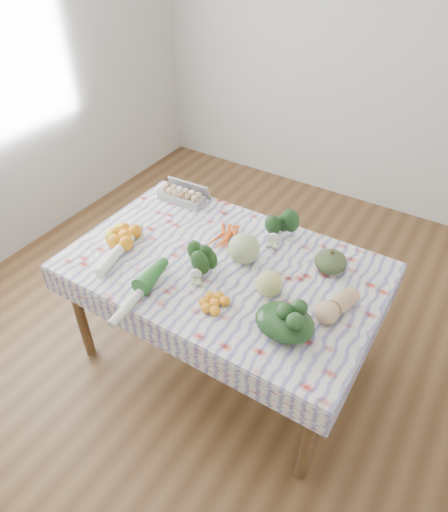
{
  "coord_description": "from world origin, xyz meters",
  "views": [
    {
      "loc": [
        0.99,
        -1.57,
        2.35
      ],
      "look_at": [
        0.0,
        0.0,
        0.82
      ],
      "focal_mm": 32.0,
      "sensor_mm": 36.0,
      "label": 1
    }
  ],
  "objects": [
    {
      "name": "daikon",
      "position": [
        -0.53,
        -0.25,
        0.79
      ],
      "size": [
        0.14,
        0.4,
        0.06
      ],
      "primitive_type": "cylinder",
      "rotation": [
        1.57,
        0.0,
        0.22
      ],
      "color": "white",
      "rests_on": "tablecloth"
    },
    {
      "name": "carrot_bunch",
      "position": [
        -0.11,
        0.19,
        0.78
      ],
      "size": [
        0.21,
        0.2,
        0.03
      ],
      "primitive_type": "cube",
      "rotation": [
        0.0,
        0.0,
        0.13
      ],
      "color": "#DA5112",
      "rests_on": "tablecloth"
    },
    {
      "name": "broccoli",
      "position": [
        -0.09,
        -0.14,
        0.82
      ],
      "size": [
        0.21,
        0.21,
        0.11
      ],
      "primitive_type": "ellipsoid",
      "rotation": [
        0.0,
        0.0,
        0.72
      ],
      "color": "#1F4519",
      "rests_on": "tablecloth"
    },
    {
      "name": "kale_bunch",
      "position": [
        0.13,
        0.35,
        0.84
      ],
      "size": [
        0.21,
        0.19,
        0.15
      ],
      "primitive_type": "ellipsoid",
      "rotation": [
        0.0,
        0.0,
        0.31
      ],
      "color": "#1A3C18",
      "rests_on": "tablecloth"
    },
    {
      "name": "spinach_bag",
      "position": [
        0.48,
        -0.25,
        0.82
      ],
      "size": [
        0.32,
        0.27,
        0.12
      ],
      "primitive_type": "ellipsoid",
      "rotation": [
        0.0,
        0.0,
        0.2
      ],
      "color": "#163214",
      "rests_on": "tablecloth"
    },
    {
      "name": "wall_back",
      "position": [
        0.0,
        2.25,
        1.4
      ],
      "size": [
        4.0,
        0.04,
        2.8
      ],
      "primitive_type": "cube",
      "color": "silver",
      "rests_on": "ground"
    },
    {
      "name": "leek",
      "position": [
        -0.22,
        -0.43,
        0.79
      ],
      "size": [
        0.1,
        0.46,
        0.05
      ],
      "primitive_type": "cylinder",
      "rotation": [
        1.57,
        0.0,
        0.1
      ],
      "color": "silver",
      "rests_on": "tablecloth"
    },
    {
      "name": "dining_table",
      "position": [
        0.0,
        0.0,
        0.68
      ],
      "size": [
        1.6,
        1.0,
        0.75
      ],
      "color": "brown",
      "rests_on": "ground"
    },
    {
      "name": "tablecloth",
      "position": [
        0.0,
        0.0,
        0.76
      ],
      "size": [
        1.66,
        1.06,
        0.01
      ],
      "primitive_type": "cube",
      "color": "white",
      "rests_on": "dining_table"
    },
    {
      "name": "egg_carton",
      "position": [
        -0.56,
        0.38,
        0.8
      ],
      "size": [
        0.31,
        0.13,
        0.08
      ],
      "primitive_type": "cube",
      "rotation": [
        0.0,
        0.0,
        0.05
      ],
      "color": "#989894",
      "rests_on": "tablecloth"
    },
    {
      "name": "cabbage",
      "position": [
        0.07,
        0.08,
        0.85
      ],
      "size": [
        0.2,
        0.2,
        0.17
      ],
      "primitive_type": "sphere",
      "rotation": [
        0.0,
        0.0,
        -0.2
      ],
      "color": "#A2B375",
      "rests_on": "tablecloth"
    },
    {
      "name": "ground",
      "position": [
        0.0,
        0.0,
        0.0
      ],
      "size": [
        4.5,
        4.5,
        0.0
      ],
      "primitive_type": "plane",
      "color": "brown",
      "rests_on": "ground"
    },
    {
      "name": "mandarin_cluster",
      "position": [
        0.13,
        -0.29,
        0.79
      ],
      "size": [
        0.19,
        0.19,
        0.05
      ],
      "primitive_type": "cube",
      "rotation": [
        0.0,
        0.0,
        -0.07
      ],
      "color": "orange",
      "rests_on": "tablecloth"
    },
    {
      "name": "kabocha_squash",
      "position": [
        0.49,
        0.26,
        0.82
      ],
      "size": [
        0.23,
        0.23,
        0.11
      ],
      "primitive_type": "ellipsoid",
      "rotation": [
        0.0,
        0.0,
        0.44
      ],
      "color": "#40522B",
      "rests_on": "tablecloth"
    },
    {
      "name": "orange_cluster",
      "position": [
        -0.58,
        -0.13,
        0.81
      ],
      "size": [
        0.33,
        0.33,
        0.09
      ],
      "primitive_type": "cube",
      "rotation": [
        0.0,
        0.0,
        0.28
      ],
      "color": "orange",
      "rests_on": "tablecloth"
    },
    {
      "name": "grapefruit",
      "position": [
        0.31,
        -0.07,
        0.83
      ],
      "size": [
        0.16,
        0.16,
        0.13
      ],
      "primitive_type": "sphere",
      "rotation": [
        0.0,
        0.0,
        0.21
      ],
      "color": "#BFC164",
      "rests_on": "tablecloth"
    },
    {
      "name": "butternut_squash",
      "position": [
        0.64,
        -0.02,
        0.82
      ],
      "size": [
        0.18,
        0.27,
        0.12
      ],
      "primitive_type": "ellipsoid",
      "rotation": [
        0.0,
        0.0,
        -0.29
      ],
      "color": "tan",
      "rests_on": "tablecloth"
    }
  ]
}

